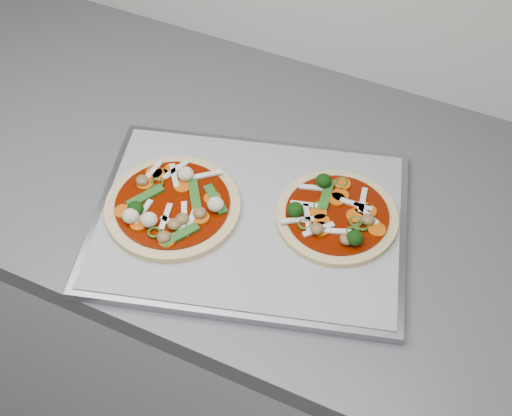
% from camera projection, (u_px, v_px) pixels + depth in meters
% --- Properties ---
extents(base_cabinet, '(3.60, 0.60, 0.86)m').
position_uv_depth(base_cabinet, '(291.00, 351.00, 1.43)').
color(base_cabinet, '#B2B2B0').
rests_on(base_cabinet, ground).
extents(countertop, '(3.60, 0.60, 0.04)m').
position_uv_depth(countertop, '(302.00, 205.00, 1.09)').
color(countertop, slate).
rests_on(countertop, base_cabinet).
extents(baking_tray, '(0.52, 0.44, 0.01)m').
position_uv_depth(baking_tray, '(250.00, 222.00, 1.03)').
color(baking_tray, gray).
rests_on(baking_tray, countertop).
extents(parchment, '(0.50, 0.42, 0.00)m').
position_uv_depth(parchment, '(250.00, 219.00, 1.03)').
color(parchment, '#9B9BA0').
rests_on(parchment, baking_tray).
extents(pizza_left, '(0.25, 0.25, 0.03)m').
position_uv_depth(pizza_left, '(172.00, 206.00, 1.03)').
color(pizza_left, '#D8BE76').
rests_on(pizza_left, parchment).
extents(pizza_right, '(0.18, 0.18, 0.03)m').
position_uv_depth(pizza_right, '(336.00, 215.00, 1.02)').
color(pizza_right, '#D8BE76').
rests_on(pizza_right, parchment).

